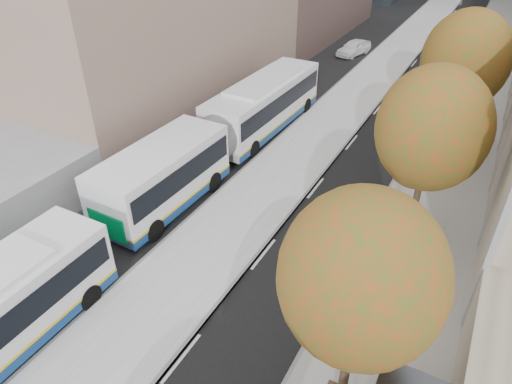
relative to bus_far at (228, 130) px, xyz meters
The scene contains 7 objects.
bus_platform 10.95m from the bus_far, 70.44° to the left, with size 4.25×150.00×0.15m, color #ACACAC.
sidewalk 15.55m from the bus_far, 41.25° to the left, with size 4.75×150.00×0.08m, color gray.
tree_c 16.58m from the bus_far, 46.77° to the right, with size 4.20×4.20×7.28m.
tree_d 12.04m from the bus_far, 14.19° to the right, with size 4.40×4.40×7.60m.
tree_e 13.31m from the bus_far, 29.17° to the left, with size 4.60×4.60×7.92m.
bus_far is the anchor object (origin of this frame).
distant_car 22.95m from the bus_far, 89.72° to the left, with size 1.67×4.16×1.42m, color white.
Camera 1 is at (5.18, 4.62, 13.15)m, focal length 32.00 mm.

